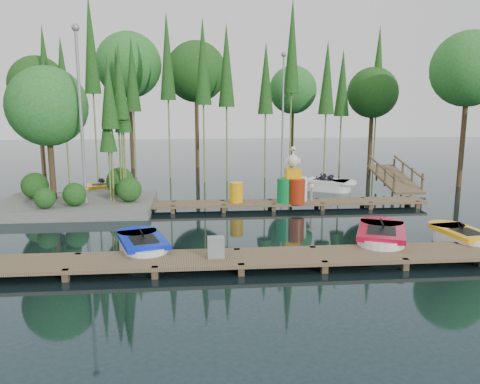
{
  "coord_description": "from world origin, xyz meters",
  "views": [
    {
      "loc": [
        -1.08,
        -16.3,
        4.22
      ],
      "look_at": [
        0.5,
        0.5,
        1.1
      ],
      "focal_mm": 35.0,
      "sensor_mm": 36.0,
      "label": 1
    }
  ],
  "objects": [
    {
      "name": "near_dock",
      "position": [
        0.0,
        -4.5,
        0.23
      ],
      "size": [
        18.0,
        1.5,
        0.5
      ],
      "color": "brown",
      "rests_on": "ground"
    },
    {
      "name": "boat_red",
      "position": [
        4.41,
        -3.21,
        0.29
      ],
      "size": [
        2.35,
        3.21,
        0.99
      ],
      "rotation": [
        0.0,
        0.0,
        -0.4
      ],
      "color": "white",
      "rests_on": "ground"
    },
    {
      "name": "utility_cabinet",
      "position": [
        -0.61,
        -4.5,
        0.57
      ],
      "size": [
        0.44,
        0.37,
        0.53
      ],
      "primitive_type": "cube",
      "color": "gray",
      "rests_on": "near_dock"
    },
    {
      "name": "yellow_barrel",
      "position": [
        0.54,
        2.5,
        0.71
      ],
      "size": [
        0.55,
        0.55,
        0.83
      ],
      "primitive_type": "cylinder",
      "color": "#FFAB0D",
      "rests_on": "far_dock"
    },
    {
      "name": "ramp",
      "position": [
        9.0,
        6.5,
        0.59
      ],
      "size": [
        1.5,
        3.94,
        1.49
      ],
      "color": "brown",
      "rests_on": "ground"
    },
    {
      "name": "lamp_island",
      "position": [
        -5.5,
        2.5,
        4.26
      ],
      "size": [
        0.3,
        0.3,
        7.25
      ],
      "color": "gray",
      "rests_on": "ground"
    },
    {
      "name": "far_dock",
      "position": [
        1.0,
        2.5,
        0.23
      ],
      "size": [
        15.0,
        1.2,
        0.5
      ],
      "color": "brown",
      "rests_on": "ground"
    },
    {
      "name": "boat_yellow_far",
      "position": [
        -5.38,
        6.31,
        0.27
      ],
      "size": [
        2.75,
        1.9,
        1.26
      ],
      "rotation": [
        0.0,
        0.0,
        -0.01
      ],
      "color": "white",
      "rests_on": "ground"
    },
    {
      "name": "ground_plane",
      "position": [
        0.0,
        0.0,
        0.0
      ],
      "size": [
        90.0,
        90.0,
        0.0
      ],
      "primitive_type": "plane",
      "color": "#1B2D32"
    },
    {
      "name": "boat_blue",
      "position": [
        -2.65,
        -3.29,
        0.25
      ],
      "size": [
        1.87,
        2.81,
        0.87
      ],
      "rotation": [
        0.0,
        0.0,
        0.3
      ],
      "color": "white",
      "rests_on": "ground"
    },
    {
      "name": "boat_white_far",
      "position": [
        5.53,
        6.4,
        0.28
      ],
      "size": [
        2.86,
        2.41,
        1.25
      ],
      "rotation": [
        0.0,
        0.0,
        0.13
      ],
      "color": "white",
      "rests_on": "ground"
    },
    {
      "name": "boat_yellow_near",
      "position": [
        6.93,
        -3.24,
        0.24
      ],
      "size": [
        1.38,
        2.54,
        0.82
      ],
      "rotation": [
        0.0,
        0.0,
        0.21
      ],
      "color": "white",
      "rests_on": "ground"
    },
    {
      "name": "tree_screen",
      "position": [
        -2.04,
        10.6,
        6.12
      ],
      "size": [
        34.42,
        18.53,
        10.31
      ],
      "color": "#43311C",
      "rests_on": "ground"
    },
    {
      "name": "drum_cluster",
      "position": [
        2.89,
        2.34,
        0.97
      ],
      "size": [
        1.33,
        1.22,
        2.3
      ],
      "color": "#0D7B37",
      "rests_on": "far_dock"
    },
    {
      "name": "island",
      "position": [
        -6.3,
        3.29,
        3.18
      ],
      "size": [
        6.2,
        4.2,
        6.75
      ],
      "color": "slate",
      "rests_on": "ground"
    },
    {
      "name": "lamp_rear",
      "position": [
        4.0,
        11.0,
        4.26
      ],
      "size": [
        0.3,
        0.3,
        7.25
      ],
      "color": "gray",
      "rests_on": "ground"
    },
    {
      "name": "seagull_post",
      "position": [
        3.69,
        2.5,
        0.78
      ],
      "size": [
        0.44,
        0.24,
        0.71
      ],
      "color": "gray",
      "rests_on": "far_dock"
    }
  ]
}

